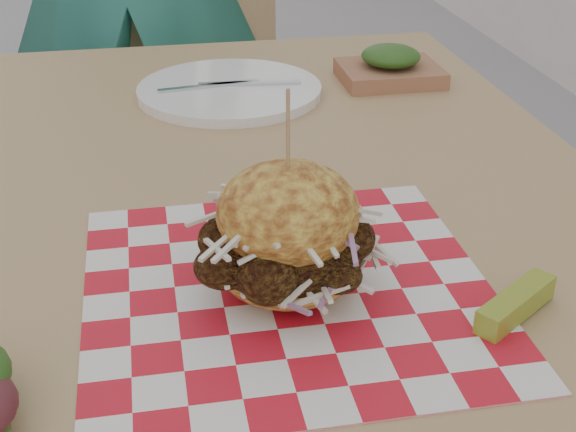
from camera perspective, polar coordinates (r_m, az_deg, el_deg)
name	(u,v)px	position (r m, az deg, el deg)	size (l,w,h in m)	color
patio_table	(266,251)	(0.94, -1.61, -2.47)	(0.80, 1.20, 0.75)	tan
patio_chair	(194,72)	(1.95, -6.72, 10.10)	(0.43, 0.44, 0.95)	tan
paper_liner	(288,289)	(0.72, 0.00, -5.19)	(0.36, 0.36, 0.00)	red
sandwich	(288,238)	(0.69, 0.00, -1.54)	(0.16, 0.16, 0.19)	gold
pickle_spear	(516,304)	(0.71, 15.90, -6.04)	(0.10, 0.02, 0.02)	#9CA22F
place_setting	(230,90)	(1.19, -4.18, 8.89)	(0.27, 0.27, 0.02)	white
kraft_tray	(390,67)	(1.25, 7.28, 10.47)	(0.15, 0.12, 0.06)	#966144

